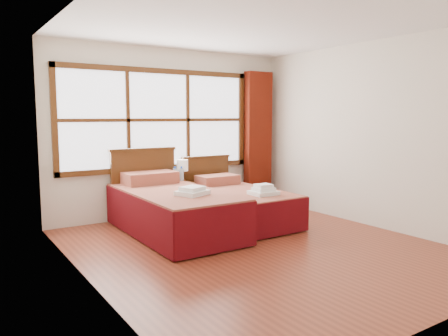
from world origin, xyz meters
TOP-DOWN VIEW (x-y plane):
  - floor at (0.00, 0.00)m, footprint 4.50×4.50m
  - ceiling at (0.00, 0.00)m, footprint 4.50×4.50m
  - wall_back at (0.00, 2.25)m, footprint 4.00×0.00m
  - wall_left at (-2.00, 0.00)m, footprint 0.00×4.50m
  - wall_right at (2.00, 0.00)m, footprint 0.00×4.50m
  - window at (-0.25, 2.21)m, footprint 3.16×0.06m
  - curtain at (1.60, 2.11)m, footprint 0.50×0.16m
  - bed_left at (-0.55, 1.20)m, footprint 1.11×2.16m
  - bed_right at (0.55, 1.20)m, footprint 0.95×1.97m
  - nightstand at (-0.02, 1.99)m, footprint 0.40×0.40m
  - towels_left at (-0.49, 0.73)m, footprint 0.44×0.42m
  - towels_right at (0.57, 0.64)m, footprint 0.36×0.32m
  - lamp at (0.07, 2.05)m, footprint 0.18×0.18m
  - bottle_near at (-0.12, 1.94)m, footprint 0.07×0.07m
  - bottle_far at (-0.03, 1.91)m, footprint 0.07×0.07m

SIDE VIEW (x-z plane):
  - floor at x=0.00m, z-range 0.00..0.00m
  - nightstand at x=-0.02m, z-range 0.00..0.54m
  - bed_right at x=0.55m, z-range -0.18..0.74m
  - bed_left at x=-0.55m, z-range -0.21..0.87m
  - towels_right at x=0.57m, z-range 0.47..0.62m
  - towels_left at x=-0.49m, z-range 0.57..0.68m
  - bottle_far at x=-0.03m, z-range 0.53..0.79m
  - bottle_near at x=-0.12m, z-range 0.53..0.79m
  - lamp at x=0.07m, z-range 0.61..0.95m
  - curtain at x=1.60m, z-range 0.02..2.32m
  - wall_back at x=0.00m, z-range -0.70..3.30m
  - wall_left at x=-2.00m, z-range -0.95..3.55m
  - wall_right at x=2.00m, z-range -0.95..3.55m
  - window at x=-0.25m, z-range 0.72..2.28m
  - ceiling at x=0.00m, z-range 2.60..2.60m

